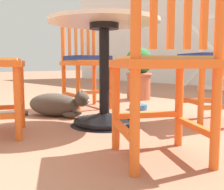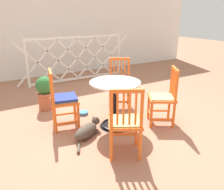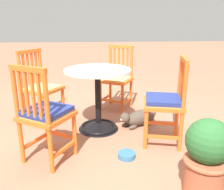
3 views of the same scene
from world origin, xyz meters
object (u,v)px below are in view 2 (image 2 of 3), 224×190
(orange_chair_at_corner, at_px, (163,98))
(orange_chair_facing_out, at_px, (125,123))
(orange_chair_tucked_in, at_px, (63,100))
(cafe_table, at_px, (115,109))
(orange_chair_near_fence, at_px, (120,84))
(tabby_cat, at_px, (88,130))
(terracotta_planter, at_px, (45,92))
(pet_water_bowl, at_px, (83,113))

(orange_chair_at_corner, relative_size, orange_chair_facing_out, 1.00)
(orange_chair_tucked_in, bearing_deg, cafe_table, -28.85)
(cafe_table, xyz_separation_m, orange_chair_facing_out, (-0.28, -0.71, 0.15))
(orange_chair_near_fence, height_order, orange_chair_facing_out, same)
(tabby_cat, bearing_deg, orange_chair_facing_out, -71.71)
(orange_chair_at_corner, xyz_separation_m, orange_chair_facing_out, (-1.00, -0.42, 0.00))
(orange_chair_near_fence, bearing_deg, cafe_table, -127.20)
(orange_chair_at_corner, xyz_separation_m, tabby_cat, (-1.21, 0.23, -0.34))
(orange_chair_near_fence, bearing_deg, orange_chair_at_corner, -76.00)
(tabby_cat, bearing_deg, terracotta_planter, 100.82)
(cafe_table, distance_m, orange_chair_facing_out, 0.78)
(terracotta_planter, bearing_deg, orange_chair_at_corner, -46.21)
(orange_chair_tucked_in, height_order, orange_chair_facing_out, same)
(orange_chair_near_fence, xyz_separation_m, orange_chair_tucked_in, (-1.17, -0.25, 0.00))
(orange_chair_at_corner, bearing_deg, orange_chair_tucked_in, 154.39)
(cafe_table, xyz_separation_m, orange_chair_near_fence, (0.48, 0.63, 0.16))
(orange_chair_tucked_in, bearing_deg, pet_water_bowl, 32.77)
(orange_chair_at_corner, bearing_deg, orange_chair_near_fence, 104.00)
(cafe_table, distance_m, orange_chair_tucked_in, 0.80)
(terracotta_planter, height_order, pet_water_bowl, terracotta_planter)
(orange_chair_at_corner, bearing_deg, cafe_table, 157.71)
(orange_chair_at_corner, relative_size, tabby_cat, 1.60)
(orange_chair_near_fence, bearing_deg, orange_chair_facing_out, -119.70)
(orange_chair_near_fence, bearing_deg, orange_chair_tucked_in, -167.72)
(orange_chair_tucked_in, bearing_deg, orange_chair_near_fence, 12.28)
(orange_chair_facing_out, distance_m, pet_water_bowl, 1.43)
(orange_chair_tucked_in, relative_size, terracotta_planter, 1.47)
(cafe_table, height_order, tabby_cat, cafe_table)
(tabby_cat, bearing_deg, cafe_table, 7.53)
(orange_chair_tucked_in, distance_m, tabby_cat, 0.60)
(orange_chair_tucked_in, distance_m, pet_water_bowl, 0.66)
(orange_chair_near_fence, distance_m, orange_chair_facing_out, 1.54)
(cafe_table, height_order, orange_chair_at_corner, orange_chair_at_corner)
(orange_chair_near_fence, distance_m, orange_chair_tucked_in, 1.20)
(orange_chair_near_fence, distance_m, pet_water_bowl, 0.85)
(pet_water_bowl, bearing_deg, orange_chair_tucked_in, -147.23)
(cafe_table, bearing_deg, orange_chair_facing_out, -111.87)
(cafe_table, bearing_deg, tabby_cat, -172.47)
(cafe_table, bearing_deg, orange_chair_at_corner, -22.29)
(tabby_cat, xyz_separation_m, terracotta_planter, (-0.25, 1.29, 0.23))
(orange_chair_near_fence, xyz_separation_m, terracotta_planter, (-1.22, 0.59, -0.12))
(tabby_cat, distance_m, pet_water_bowl, 0.76)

